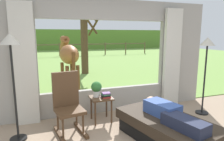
% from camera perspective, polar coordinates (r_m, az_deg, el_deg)
% --- Properties ---
extents(back_wall_with_window, '(5.20, 0.12, 2.55)m').
position_cam_1_polar(back_wall_with_window, '(4.54, -1.91, 3.44)').
color(back_wall_with_window, '#9E998E').
rests_on(back_wall_with_window, ground_plane).
extents(curtain_panel_left, '(0.44, 0.10, 2.40)m').
position_cam_1_polar(curtain_panel_left, '(4.22, -23.76, 1.40)').
color(curtain_panel_left, beige).
rests_on(curtain_panel_left, ground_plane).
extents(curtain_panel_right, '(0.44, 0.10, 2.40)m').
position_cam_1_polar(curtain_panel_right, '(5.19, 16.74, 3.31)').
color(curtain_panel_right, beige).
rests_on(curtain_panel_right, ground_plane).
extents(outdoor_pasture_lawn, '(36.00, 21.68, 0.02)m').
position_cam_1_polar(outdoor_pasture_lawn, '(15.37, -14.06, 3.25)').
color(outdoor_pasture_lawn, '#759E47').
rests_on(outdoor_pasture_lawn, ground_plane).
extents(distant_hill_ridge, '(36.00, 2.00, 2.40)m').
position_cam_1_polar(distant_hill_ridge, '(25.09, -16.28, 8.45)').
color(distant_hill_ridge, '#5B8332').
rests_on(distant_hill_ridge, ground_plane).
extents(recliner_sofa, '(1.28, 1.87, 0.42)m').
position_cam_1_polar(recliner_sofa, '(3.61, 15.21, -15.85)').
color(recliner_sofa, black).
rests_on(recliner_sofa, ground_plane).
extents(reclining_person, '(0.47, 1.42, 0.22)m').
position_cam_1_polar(reclining_person, '(3.45, 15.91, -11.62)').
color(reclining_person, '#334C8C').
rests_on(reclining_person, recliner_sofa).
extents(rocking_chair, '(0.57, 0.75, 1.12)m').
position_cam_1_polar(rocking_chair, '(3.77, -12.51, -9.22)').
color(rocking_chair, '#4C331E').
rests_on(rocking_chair, ground_plane).
extents(side_table, '(0.44, 0.44, 0.52)m').
position_cam_1_polar(side_table, '(4.17, -3.14, -8.83)').
color(side_table, '#4C331E').
rests_on(side_table, ground_plane).
extents(potted_plant, '(0.22, 0.22, 0.32)m').
position_cam_1_polar(potted_plant, '(4.12, -4.48, -5.03)').
color(potted_plant, silver).
rests_on(potted_plant, side_table).
extents(book_stack, '(0.19, 0.16, 0.10)m').
position_cam_1_polar(book_stack, '(4.09, -1.76, -7.05)').
color(book_stack, '#B22D28').
rests_on(book_stack, side_table).
extents(floor_lamp_left, '(0.32, 0.32, 1.81)m').
position_cam_1_polar(floor_lamp_left, '(3.58, -26.88, 3.94)').
color(floor_lamp_left, black).
rests_on(floor_lamp_left, ground_plane).
extents(floor_lamp_right, '(0.32, 0.32, 1.73)m').
position_cam_1_polar(floor_lamp_right, '(4.83, 25.46, 4.63)').
color(floor_lamp_right, black).
rests_on(floor_lamp_right, ground_plane).
extents(horse, '(0.66, 1.82, 1.73)m').
position_cam_1_polar(horse, '(6.53, -12.32, 4.43)').
color(horse, brown).
rests_on(horse, outdoor_pasture_lawn).
extents(pasture_tree, '(1.16, 1.27, 3.56)m').
position_cam_1_polar(pasture_tree, '(9.14, -7.70, 8.86)').
color(pasture_tree, '#4C3823').
rests_on(pasture_tree, outdoor_pasture_lawn).
extents(pasture_fence_line, '(16.10, 0.10, 1.10)m').
position_cam_1_polar(pasture_fence_line, '(17.30, -14.79, 6.41)').
color(pasture_fence_line, brown).
rests_on(pasture_fence_line, outdoor_pasture_lawn).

